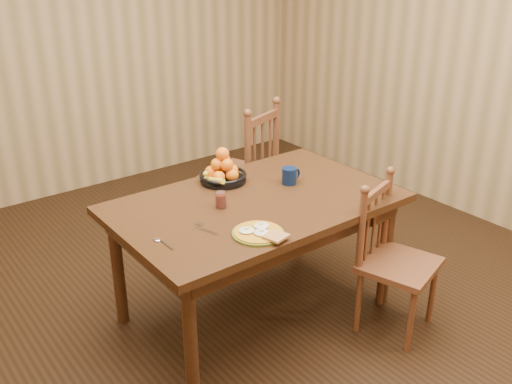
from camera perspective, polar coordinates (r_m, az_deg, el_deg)
room at (r=3.03m, az=-0.00°, el=9.55°), size 4.52×5.02×2.72m
dining_table at (r=3.27m, az=-0.00°, el=-2.16°), size 1.60×1.00×0.75m
chair_far at (r=4.25m, az=-1.20°, el=1.86°), size 0.60×0.59×1.04m
chair_near at (r=3.35m, az=13.59°, el=-6.64°), size 0.50×0.49×0.90m
breakfast_plate at (r=2.85m, az=0.30°, el=-4.08°), size 0.26×0.30×0.04m
fork at (r=2.93m, az=-5.15°, el=-3.62°), size 0.06×0.18×0.00m
spoon at (r=2.83m, az=-9.54°, el=-4.86°), size 0.04×0.16×0.01m
coffee_mug at (r=3.44m, az=3.41°, el=1.66°), size 0.13×0.09×0.10m
juice_glass at (r=3.14m, az=-3.54°, el=-0.82°), size 0.06×0.06×0.09m
fruit_bowl at (r=3.46m, az=-3.36°, el=2.03°), size 0.29×0.29×0.22m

